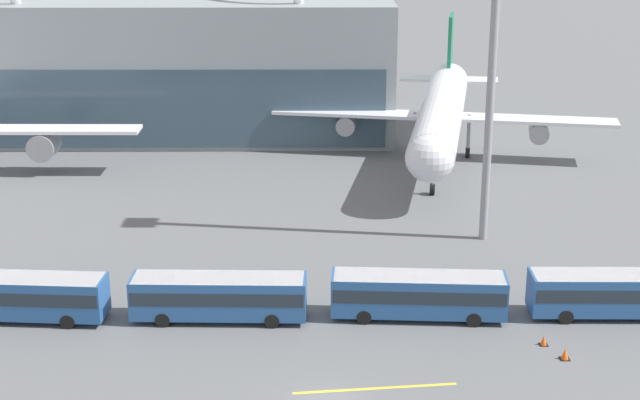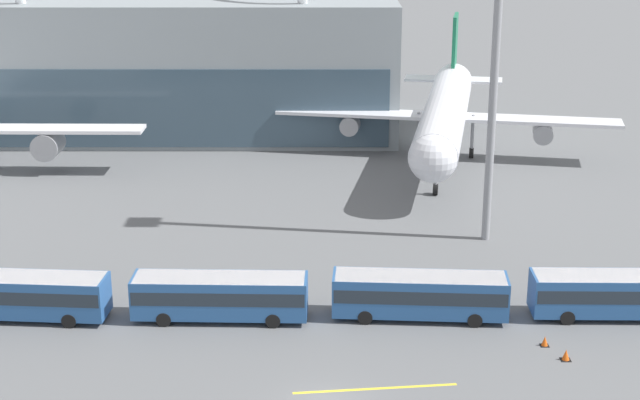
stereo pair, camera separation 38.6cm
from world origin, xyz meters
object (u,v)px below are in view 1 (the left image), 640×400
object	(u,v)px
shuttle_bus_0	(19,294)
shuttle_bus_2	(419,293)
shuttle_bus_1	(219,295)
shuttle_bus_3	(617,291)
traffic_cone_0	(565,354)
traffic_cone_2	(544,340)
floodlight_mast	(495,9)
airliner_at_gate_far	(442,111)

from	to	relation	value
shuttle_bus_0	shuttle_bus_2	world-z (taller)	same
shuttle_bus_1	shuttle_bus_3	xyz separation A→B (m)	(27.19, 0.33, 0.00)
shuttle_bus_2	traffic_cone_0	xyz separation A→B (m)	(8.59, -6.23, -1.48)
shuttle_bus_2	traffic_cone_2	world-z (taller)	shuttle_bus_2
shuttle_bus_1	traffic_cone_2	bearing A→B (deg)	-9.18
shuttle_bus_3	floodlight_mast	world-z (taller)	floodlight_mast
shuttle_bus_1	shuttle_bus_3	bearing A→B (deg)	2.31
airliner_at_gate_far	shuttle_bus_1	xyz separation A→B (m)	(-20.15, -40.55, -3.36)
shuttle_bus_0	airliner_at_gate_far	bearing A→B (deg)	54.39
shuttle_bus_1	airliner_at_gate_far	bearing A→B (deg)	65.19
airliner_at_gate_far	shuttle_bus_3	bearing A→B (deg)	20.29
shuttle_bus_3	shuttle_bus_1	bearing A→B (deg)	-178.46
shuttle_bus_1	traffic_cone_0	world-z (taller)	shuttle_bus_1
floodlight_mast	traffic_cone_0	bearing A→B (deg)	-85.88
shuttle_bus_0	shuttle_bus_3	bearing A→B (deg)	4.51
shuttle_bus_0	shuttle_bus_1	size ratio (longest dim) A/B	1.01
shuttle_bus_0	shuttle_bus_2	distance (m)	27.19
airliner_at_gate_far	traffic_cone_0	world-z (taller)	airliner_at_gate_far
shuttle_bus_1	traffic_cone_2	world-z (taller)	shuttle_bus_1
shuttle_bus_0	floodlight_mast	size ratio (longest dim) A/B	0.38
traffic_cone_0	shuttle_bus_2	bearing A→B (deg)	144.03
airliner_at_gate_far	traffic_cone_0	bearing A→B (deg)	12.85
shuttle_bus_1	shuttle_bus_2	world-z (taller)	same
shuttle_bus_0	traffic_cone_2	xyz separation A→B (m)	(34.89, -4.23, -1.50)
floodlight_mast	shuttle_bus_0	bearing A→B (deg)	-155.67
shuttle_bus_0	shuttle_bus_3	distance (m)	40.79
floodlight_mast	traffic_cone_0	distance (m)	28.66
shuttle_bus_2	shuttle_bus_3	distance (m)	13.60
floodlight_mast	shuttle_bus_2	bearing A→B (deg)	-114.48
shuttle_bus_2	traffic_cone_0	distance (m)	10.71
shuttle_bus_0	shuttle_bus_1	xyz separation A→B (m)	(13.60, -0.17, 0.00)
shuttle_bus_1	floodlight_mast	bearing A→B (deg)	38.80
airliner_at_gate_far	traffic_cone_0	size ratio (longest dim) A/B	56.75
airliner_at_gate_far	shuttle_bus_3	world-z (taller)	airliner_at_gate_far
traffic_cone_2	traffic_cone_0	bearing A→B (deg)	-65.65
shuttle_bus_3	floodlight_mast	size ratio (longest dim) A/B	0.37
shuttle_bus_3	traffic_cone_0	distance (m)	8.23
shuttle_bus_3	floodlight_mast	distance (m)	23.96
airliner_at_gate_far	shuttle_bus_0	world-z (taller)	airliner_at_gate_far
shuttle_bus_1	traffic_cone_2	size ratio (longest dim) A/B	17.94
shuttle_bus_0	floodlight_mast	world-z (taller)	floodlight_mast
shuttle_bus_0	floodlight_mast	distance (m)	41.32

